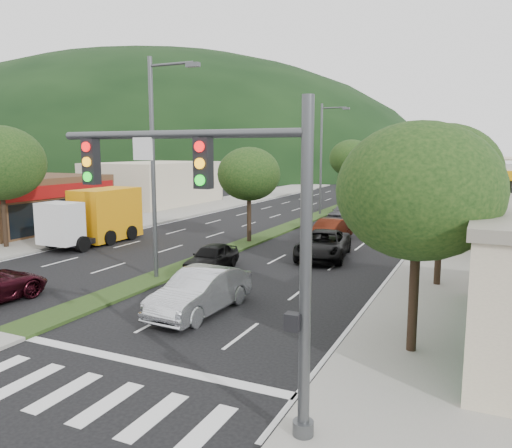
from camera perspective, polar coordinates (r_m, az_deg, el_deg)
The scene contains 26 objects.
ground at distance 18.32m, azimuth -26.50°, elevation -11.46°, with size 160.00×160.00×0.00m, color black.
sidewalk_right at distance 36.07m, azimuth 22.57°, elevation -1.56°, with size 5.00×90.00×0.15m, color gray.
sidewalk_left at distance 44.87m, azimuth -11.96°, elevation 0.78°, with size 6.00×90.00×0.15m, color gray.
median at distance 41.36m, azimuth 5.22°, elevation 0.26°, with size 1.60×56.00×0.12m, color #1E3212.
traffic_signal at distance 10.26m, azimuth -2.61°, elevation 1.02°, with size 6.12×0.40×7.00m.
shop_left at distance 41.29m, azimuth -26.57°, elevation 2.11°, with size 10.15×12.00×4.00m.
bldg_left_far at distance 55.41m, azimuth -11.44°, elevation 4.55°, with size 9.00×14.00×4.60m, color beige.
hill_far at distance 152.82m, azimuth -13.06°, elevation 6.07°, with size 176.00×132.00×82.00m, color black.
tree_r_a at distance 14.71m, azimuth 18.09°, elevation 3.57°, with size 4.60×4.60×6.63m.
tree_r_b at distance 22.64m, azimuth 20.58°, elevation 5.60°, with size 4.80×4.80×6.94m.
tree_r_c at distance 30.63m, azimuth 21.72°, elevation 5.62°, with size 4.40×4.40×6.48m.
tree_r_d at distance 40.60m, azimuth 22.59°, elevation 6.75°, with size 5.00×5.00×7.17m.
tree_r_e at distance 50.60m, azimuth 23.07°, elevation 6.62°, with size 4.60×4.60×6.71m.
tree_med_near at distance 31.72m, azimuth -0.81°, elevation 5.72°, with size 4.00×4.00×6.02m.
tree_med_far at distance 56.27m, azimuth 10.83°, elevation 7.39°, with size 4.80×4.80×6.94m.
tree_l_a at distance 33.33m, azimuth -27.21°, elevation 6.22°, with size 5.20×5.20×7.25m.
streetlight_near at distance 22.96m, azimuth -11.30°, elevation 7.37°, with size 2.60×0.25×10.00m.
streetlight_mid at distance 45.61m, azimuth 7.70°, elevation 7.96°, with size 2.60×0.25×10.00m.
sedan_silver at distance 18.60m, azimuth -6.39°, elevation -7.68°, with size 1.71×4.90×1.61m, color #B3B6BC.
car_queue_a at distance 24.97m, azimuth -5.10°, elevation -3.81°, with size 1.56×3.89×1.33m, color black.
car_queue_b at distance 37.09m, azimuth 14.35°, elevation 0.03°, with size 1.88×4.62×1.34m, color #535258.
car_queue_c at distance 32.84m, azimuth 8.41°, elevation -0.75°, with size 1.56×4.47×1.47m, color #47170B.
car_queue_d at distance 27.80m, azimuth 7.70°, elevation -2.36°, with size 2.54×5.51×1.53m, color black.
car_queue_e at distance 42.83m, azimuth 10.07°, elevation 1.36°, with size 1.73×4.30×1.46m, color #444449.
box_truck at distance 33.51m, azimuth -17.69°, elevation 0.66°, with size 2.78×7.00×3.44m.
motorhome at distance 50.24m, azimuth 18.66°, elevation 3.17°, with size 3.07×8.35×3.15m.
Camera 1 is at (13.72, -10.56, 5.99)m, focal length 35.00 mm.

